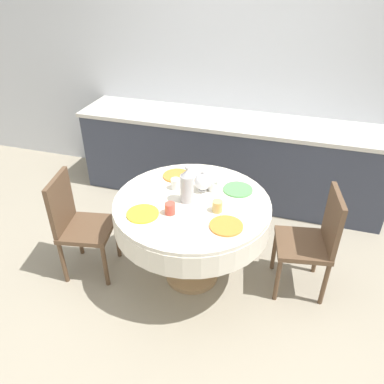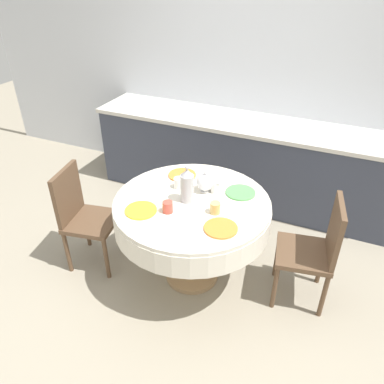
% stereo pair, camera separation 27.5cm
% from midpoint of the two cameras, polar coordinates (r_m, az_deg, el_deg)
% --- Properties ---
extents(ground_plane, '(12.00, 12.00, 0.00)m').
position_cam_midpoint_polar(ground_plane, '(3.28, -2.46, -12.66)').
color(ground_plane, '#9E937F').
extents(wall_back, '(7.00, 0.05, 2.60)m').
position_cam_midpoint_polar(wall_back, '(4.09, 5.33, 17.79)').
color(wall_back, silver).
rests_on(wall_back, ground_plane).
extents(kitchen_counter, '(3.24, 0.64, 0.90)m').
position_cam_midpoint_polar(kitchen_counter, '(4.09, 3.72, 5.08)').
color(kitchen_counter, '#383D4C').
rests_on(kitchen_counter, ground_plane).
extents(dining_table, '(1.19, 1.19, 0.77)m').
position_cam_midpoint_polar(dining_table, '(2.87, -2.75, -3.61)').
color(dining_table, tan).
rests_on(dining_table, ground_plane).
extents(chair_left, '(0.46, 0.46, 0.90)m').
position_cam_midpoint_polar(chair_left, '(2.97, 15.62, -6.91)').
color(chair_left, brown).
rests_on(chair_left, ground_plane).
extents(chair_right, '(0.47, 0.47, 0.90)m').
position_cam_midpoint_polar(chair_right, '(3.21, -19.50, -4.33)').
color(chair_right, brown).
rests_on(chair_right, ground_plane).
extents(plate_near_left, '(0.23, 0.23, 0.01)m').
position_cam_midpoint_polar(plate_near_left, '(2.69, -10.44, -3.37)').
color(plate_near_left, yellow).
rests_on(plate_near_left, dining_table).
extents(cup_near_left, '(0.07, 0.07, 0.08)m').
position_cam_midpoint_polar(cup_near_left, '(2.65, -6.34, -2.63)').
color(cup_near_left, '#CC4C3D').
rests_on(cup_near_left, dining_table).
extents(plate_near_right, '(0.23, 0.23, 0.01)m').
position_cam_midpoint_polar(plate_near_right, '(2.53, 2.14, -5.29)').
color(plate_near_right, orange).
rests_on(plate_near_right, dining_table).
extents(cup_near_right, '(0.07, 0.07, 0.08)m').
position_cam_midpoint_polar(cup_near_right, '(2.66, 0.94, -2.27)').
color(cup_near_right, '#DBB766').
rests_on(cup_near_right, dining_table).
extents(plate_far_left, '(0.23, 0.23, 0.01)m').
position_cam_midpoint_polar(plate_far_left, '(3.11, -4.86, 2.42)').
color(plate_far_left, orange).
rests_on(plate_far_left, dining_table).
extents(cup_far_left, '(0.07, 0.07, 0.08)m').
position_cam_midpoint_polar(cup_far_left, '(2.93, -5.20, 1.19)').
color(cup_far_left, white).
rests_on(cup_far_left, dining_table).
extents(plate_far_right, '(0.23, 0.23, 0.01)m').
position_cam_midpoint_polar(plate_far_right, '(2.92, 4.35, 0.30)').
color(plate_far_right, '#5BA85B').
rests_on(plate_far_right, dining_table).
extents(cup_far_right, '(0.07, 0.07, 0.08)m').
position_cam_midpoint_polar(cup_far_right, '(2.89, 0.57, 0.85)').
color(cup_far_right, white).
rests_on(cup_far_right, dining_table).
extents(coffee_carafe, '(0.10, 0.10, 0.30)m').
position_cam_midpoint_polar(coffee_carafe, '(2.73, -3.65, 0.85)').
color(coffee_carafe, '#B2B2B7').
rests_on(coffee_carafe, dining_table).
extents(teapot, '(0.19, 0.14, 0.18)m').
position_cam_midpoint_polar(teapot, '(2.88, -1.03, 1.55)').
color(teapot, white).
rests_on(teapot, dining_table).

